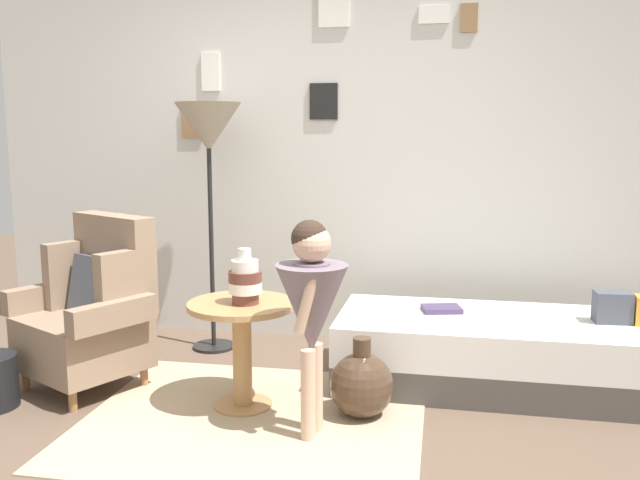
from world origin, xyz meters
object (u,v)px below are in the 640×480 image
Objects in this scene: book_on_daybed at (442,309)px; floor_lamp at (209,136)px; daybed at (506,352)px; person_child at (312,302)px; armchair at (93,310)px; vase_striped at (245,281)px; side_table at (242,333)px; demijohn_near at (361,384)px.

floor_lamp is at bearing 169.63° from book_on_daybed.
daybed is 1.84× the size of person_child.
armchair is 3.39× the size of vase_striped.
floor_lamp is at bearing 60.03° from armchair.
side_table is at bearing 143.89° from vase_striped.
demijohn_near is (1.56, -0.16, -0.27)m from armchair.
vase_striped is (-1.36, -0.58, 0.49)m from daybed.
side_table is 1.45m from floor_lamp.
demijohn_near is at bearing -0.04° from side_table.
person_child reaches higher than vase_striped.
armchair reaches higher than demijohn_near.
daybed is 3.36× the size of side_table.
side_table is at bearing -62.09° from floor_lamp.
demijohn_near is at bearing -143.46° from daybed.
armchair is 2.36m from daybed.
armchair is 0.60× the size of floor_lamp.
armchair is 0.93× the size of person_child.
floor_lamp reaches higher than vase_striped.
armchair is 0.94m from side_table.
daybed is at bearing 40.85° from person_child.
side_table reaches higher than daybed.
floor_lamp is (-0.52, 0.94, 0.73)m from vase_striped.
armchair reaches higher than vase_striped.
person_child reaches higher than side_table.
armchair reaches higher than side_table.
armchair is at bearing 170.33° from side_table.
person_child reaches higher than daybed.
floor_lamp is 3.92× the size of demijohn_near.
armchair is 1.59m from demijohn_near.
vase_striped is 0.27× the size of person_child.
floor_lamp reaches higher than side_table.
armchair reaches higher than daybed.
side_table is 2.59× the size of book_on_daybed.
person_child reaches higher than demijohn_near.
person_child is 4.73× the size of book_on_daybed.
armchair is at bearing -165.95° from book_on_daybed.
vase_striped is 0.47m from person_child.
vase_striped is at bearing -61.22° from floor_lamp.
armchair is at bearing 174.18° from demijohn_near.
daybed is 4.61× the size of demijohn_near.
person_child is at bearing -127.05° from demijohn_near.
floor_lamp is at bearing 169.15° from daybed.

